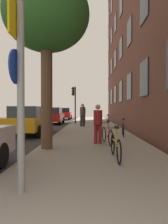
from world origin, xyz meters
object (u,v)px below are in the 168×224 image
Objects in this scene: bicycle_5 at (100,121)px; car_3 at (64,114)px; pedestrian_2 at (84,113)px; pedestrian_1 at (82,113)px; sign_post at (19,80)px; bicycle_2 at (123,129)px; bicycle_0 at (116,146)px; car_2 at (53,116)px; tree_near at (47,17)px; traffic_light at (74,98)px; bicycle_3 at (98,125)px; bicycle_4 at (108,122)px; bicycle_1 at (107,135)px; pedestrian_0 at (98,121)px; car_1 at (30,120)px.

car_3 is (-4.40, 10.95, 0.36)m from bicycle_5.
pedestrian_1 is at bearing -89.64° from pedestrian_2.
bicycle_2 is (2.83, 7.09, -1.48)m from sign_post.
pedestrian_1 is (-1.25, 10.51, 0.67)m from bicycle_0.
bicycle_2 is 11.14m from car_2.
traffic_light is at bearing 89.94° from tree_near.
bicycle_5 is at bearing 85.59° from bicycle_3.
pedestrian_1 reaches higher than pedestrian_2.
bicycle_3 is at bearing -108.60° from bicycle_4.
car_3 is at bearing 109.92° from bicycle_4.
pedestrian_2 reaches higher than car_3.
bicycle_5 is 0.90× the size of pedestrian_1.
pedestrian_1 is at bearing 98.62° from bicycle_1.
traffic_light reaches higher than bicycle_4.
pedestrian_2 is 3.00m from car_2.
bicycle_4 is at bearing 84.60° from bicycle_1.
pedestrian_1 reaches higher than bicycle_1.
pedestrian_1 is 5.11m from car_2.
sign_post is at bearing -128.90° from bicycle_0.
pedestrian_0 is (-0.35, 0.13, 0.52)m from bicycle_1.
pedestrian_2 is at bearing 86.14° from tree_near.
bicycle_0 is at bearing -73.74° from car_2.
sign_post is 1.85× the size of bicycle_1.
bicycle_3 is (2.02, -6.85, -2.03)m from traffic_light.
bicycle_2 is at bearing -74.12° from car_3.
car_3 is at bearing 89.98° from car_1.
bicycle_2 is (3.16, 3.34, -4.17)m from tree_near.
pedestrian_0 is at bearing 159.35° from bicycle_1.
bicycle_4 is 5.60m from pedestrian_2.
car_1 is at bearing -124.79° from pedestrian_1.
pedestrian_1 reaches higher than bicycle_4.
pedestrian_1 is 4.32m from pedestrian_2.
sign_post is at bearing -101.89° from bicycle_4.
pedestrian_1 is at bearing 87.34° from sign_post.
bicycle_4 reaches higher than bicycle_0.
car_1 is at bearing -145.58° from bicycle_4.
pedestrian_1 reaches higher than car_2.
tree_near is 3.46× the size of bicycle_0.
traffic_light is at bearing 100.43° from bicycle_1.
bicycle_3 is at bearing 70.52° from tree_near.
car_2 is at bearing 109.13° from bicycle_1.
sign_post is 16.36m from traffic_light.
car_2 is at bearing 164.75° from traffic_light.
bicycle_4 is at bearing -45.57° from car_2.
sign_post is at bearing -84.72° from car_3.
traffic_light reaches higher than pedestrian_1.
pedestrian_1 is (0.93, 9.04, -3.50)m from tree_near.
bicycle_1 is 9.60m from bicycle_5.
bicycle_1 is 0.39× the size of car_3.
car_3 is (-2.93, 12.45, -0.30)m from pedestrian_1.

